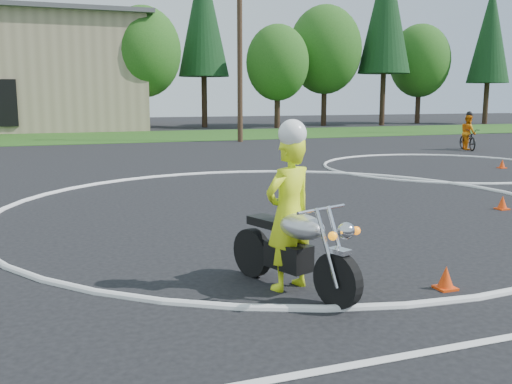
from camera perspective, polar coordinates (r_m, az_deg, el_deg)
name	(u,v)px	position (r m, az deg, el deg)	size (l,w,h in m)	color
ground	(351,241)	(9.75, 9.48, -4.84)	(120.00, 120.00, 0.00)	black
grass_strip	(131,136)	(35.60, -12.38, 5.45)	(120.00, 10.00, 0.02)	#1E4714
course_markings	(342,193)	(14.51, 8.55, -0.07)	(19.05, 19.05, 0.12)	silver
primary_motorcycle	(294,248)	(7.05, 3.84, -5.61)	(0.97, 2.09, 1.15)	black
rider_primary_grp	(289,209)	(7.06, 3.32, -1.67)	(0.82, 0.68, 2.13)	#E4FF1A
rider_second_grp	(468,136)	(27.76, 20.44, 5.24)	(1.20, 1.93, 1.75)	black
traffic_cones	(465,197)	(13.86, 20.19, -0.46)	(20.50, 9.78, 0.30)	#F03E0C
treeline	(302,43)	(47.22, 4.66, 14.60)	(38.20, 8.10, 14.52)	#382619
utility_poles	(240,43)	(30.90, -1.63, 14.70)	(41.60, 1.12, 10.00)	#473321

